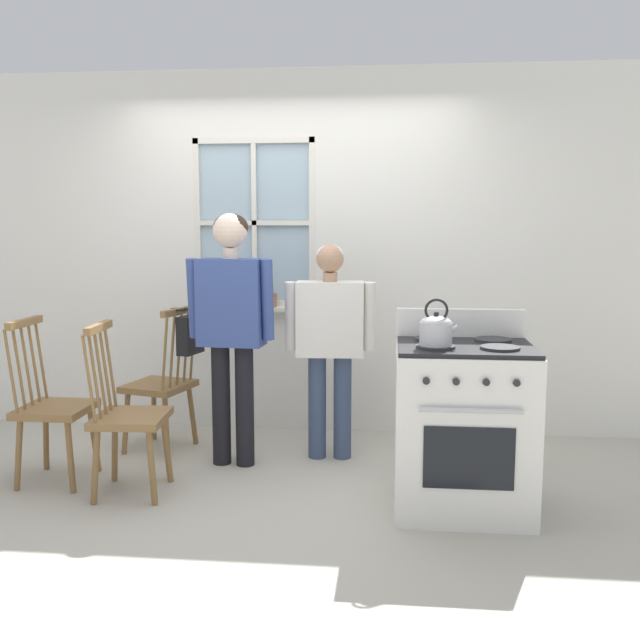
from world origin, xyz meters
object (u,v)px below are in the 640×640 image
at_px(chair_by_window, 162,386).
at_px(person_teen_center, 330,332).
at_px(stove, 463,425).
at_px(potted_plant, 268,298).
at_px(kettle, 436,329).
at_px(handbag, 190,334).
at_px(chair_near_wall, 127,417).
at_px(chair_center_cluster, 52,408).
at_px(person_elderly_left, 231,312).

bearing_deg(chair_by_window, person_teen_center, 101.78).
xyz_separation_m(stove, potted_plant, (-1.32, 1.39, 0.55)).
xyz_separation_m(kettle, potted_plant, (-1.16, 1.52, -0.00)).
bearing_deg(kettle, potted_plant, 127.28).
bearing_deg(handbag, stove, -24.31).
height_order(kettle, handbag, kettle).
distance_m(chair_near_wall, stove, 1.92).
bearing_deg(potted_plant, chair_near_wall, -113.71).
distance_m(chair_by_window, stove, 2.16).
bearing_deg(chair_center_cluster, person_teen_center, -69.71).
bearing_deg(chair_near_wall, chair_by_window, 0.45).
relative_size(person_teen_center, stove, 1.33).
distance_m(person_teen_center, handbag, 0.95).
height_order(chair_center_cluster, potted_plant, potted_plant).
relative_size(person_elderly_left, kettle, 6.63).
bearing_deg(chair_by_window, potted_plant, 143.94).
bearing_deg(stove, kettle, -141.46).
distance_m(chair_center_cluster, potted_plant, 1.74).
xyz_separation_m(chair_by_window, stove, (1.98, -0.85, 0.02)).
height_order(stove, kettle, kettle).
bearing_deg(stove, chair_center_cluster, 175.65).
xyz_separation_m(person_elderly_left, kettle, (1.26, -0.73, 0.01)).
bearing_deg(chair_center_cluster, kettle, -97.93).
bearing_deg(chair_by_window, kettle, 76.10).
xyz_separation_m(chair_near_wall, handbag, (0.16, 0.76, 0.38)).
distance_m(chair_center_cluster, person_teen_center, 1.80).
bearing_deg(chair_by_window, chair_near_wall, 18.87).
relative_size(chair_near_wall, handbag, 3.28).
relative_size(chair_by_window, stove, 0.93).
xyz_separation_m(person_elderly_left, handbag, (-0.33, 0.20, -0.18)).
bearing_deg(handbag, person_teen_center, 0.14).
relative_size(chair_center_cluster, handbag, 3.28).
bearing_deg(person_elderly_left, chair_near_wall, -126.69).
xyz_separation_m(chair_near_wall, person_teen_center, (1.12, 0.76, 0.41)).
relative_size(chair_by_window, person_elderly_left, 0.61).
relative_size(chair_near_wall, person_elderly_left, 0.61).
bearing_deg(potted_plant, kettle, -52.72).
relative_size(person_teen_center, kettle, 5.82).
height_order(person_elderly_left, handbag, person_elderly_left).
distance_m(chair_near_wall, potted_plant, 1.58).
bearing_deg(chair_by_window, handbag, 90.00).
bearing_deg(person_elderly_left, handbag, 154.57).
bearing_deg(chair_center_cluster, person_elderly_left, -68.27).
distance_m(chair_by_window, person_teen_center, 1.25).
bearing_deg(chair_near_wall, person_teen_center, -59.71).
height_order(person_teen_center, kettle, person_teen_center).
relative_size(chair_near_wall, kettle, 4.07).
height_order(person_elderly_left, kettle, person_elderly_left).
xyz_separation_m(stove, handbag, (-1.76, 0.79, 0.36)).
bearing_deg(kettle, chair_center_cluster, 172.08).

